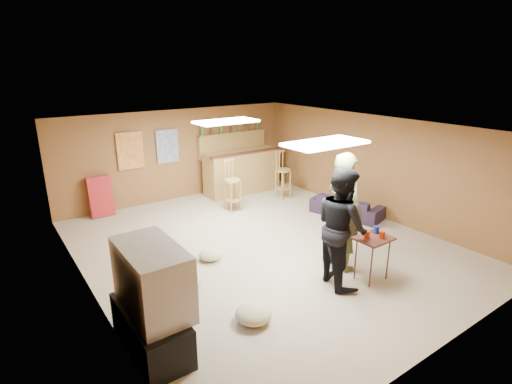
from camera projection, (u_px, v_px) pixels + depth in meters
ground at (262, 246)px, 7.44m from camera, size 7.00×7.00×0.00m
ceiling at (263, 128)px, 6.77m from camera, size 6.00×7.00×0.02m
wall_back at (179, 155)px, 9.82m from camera, size 6.00×0.02×2.20m
wall_front at (450, 268)px, 4.38m from camera, size 6.00×0.02×2.20m
wall_left at (86, 227)px, 5.46m from camera, size 0.02×7.00×2.20m
wall_right at (373, 166)px, 8.75m from camera, size 0.02×7.00×2.20m
tv_stand at (151, 329)px, 4.70m from camera, size 0.55×1.30×0.50m
dvd_box at (169, 330)px, 4.86m from camera, size 0.35×0.50×0.08m
tv_body at (152, 279)px, 4.54m from camera, size 0.60×1.10×0.80m
tv_screen at (177, 271)px, 4.71m from camera, size 0.02×0.95×0.65m
bar_counter at (242, 172)px, 10.39m from camera, size 2.00×0.60×1.10m
bar_lip at (247, 153)px, 10.03m from camera, size 2.10×0.12×0.05m
bar_shelf at (232, 133)px, 10.45m from camera, size 2.00×0.18×0.05m
bar_backing at (232, 144)px, 10.55m from camera, size 2.00×0.14×0.60m
poster_left at (130, 151)px, 9.06m from camera, size 0.60×0.03×0.85m
poster_right at (167, 146)px, 9.55m from camera, size 0.55×0.03×0.80m
folding_chair_stack at (101, 197)px, 8.77m from camera, size 0.50×0.26×0.91m
ceiling_panel_front at (326, 143)px, 5.61m from camera, size 1.20×0.60×0.04m
ceiling_panel_back at (226, 122)px, 7.71m from camera, size 1.20×0.60×0.04m
person_olive at (344, 212)px, 6.39m from camera, size 0.48×0.72×1.95m
person_black at (341, 227)px, 5.95m from camera, size 0.91×1.05×1.84m
sofa at (347, 206)px, 8.84m from camera, size 1.03×1.67×0.46m
tray_table at (372, 258)px, 6.19m from camera, size 0.56×0.45×0.71m
cup_red_near at (367, 235)px, 6.03m from camera, size 0.11×0.11×0.12m
cup_red_far at (382, 235)px, 6.03m from camera, size 0.10×0.10×0.11m
cup_blue at (377, 230)px, 6.21m from camera, size 0.09×0.09×0.12m
bar_stool_left at (233, 183)px, 9.04m from camera, size 0.54×0.54×1.32m
bar_stool_right at (283, 174)px, 9.93m from camera, size 0.50×0.50×1.26m
cushion_near_tv at (182, 281)px, 5.96m from camera, size 0.73×0.73×0.27m
cushion_mid at (210, 255)px, 6.89m from camera, size 0.53×0.53×0.18m
cushion_far at (254, 314)px, 5.23m from camera, size 0.65×0.65×0.22m
bottle_row at (231, 128)px, 10.35m from camera, size 1.76×0.08×0.26m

